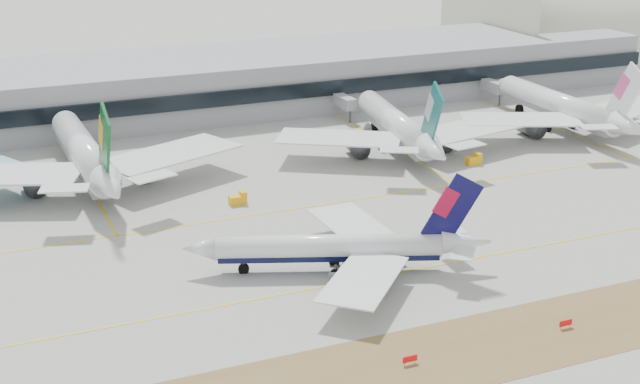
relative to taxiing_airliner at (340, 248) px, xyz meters
name	(u,v)px	position (x,y,z in m)	size (l,w,h in m)	color
ground	(375,263)	(6.92, 0.60, -4.21)	(3000.00, 3000.00, 0.00)	#97968D
taxiing_airliner	(340,248)	(0.00, 0.00, 0.00)	(49.78, 42.11, 17.44)	white
widebody_eva	(86,156)	(-31.43, 62.21, 2.21)	(67.67, 66.00, 24.12)	white
widebody_cathay	(399,127)	(41.58, 57.54, 1.74)	(61.94, 61.29, 22.38)	white
widebody_china_air	(564,108)	(89.56, 56.77, 1.85)	(63.88, 62.34, 22.77)	white
terminal	(193,84)	(6.92, 115.43, 3.30)	(280.00, 43.10, 15.00)	gray
hangar	(586,56)	(161.49, 135.60, -4.07)	(91.00, 60.00, 60.00)	beige
hold_sign_left	(410,359)	(-3.82, -31.40, -3.33)	(2.20, 0.15, 1.35)	red
hold_sign_right	(566,323)	(22.24, -31.40, -3.33)	(2.20, 0.15, 1.35)	red
gse_b	(238,199)	(-5.48, 37.72, -3.16)	(3.55, 2.00, 2.60)	#F7A90D
gse_c	(474,160)	(52.79, 41.30, -3.16)	(3.55, 2.00, 2.60)	#F7A90D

